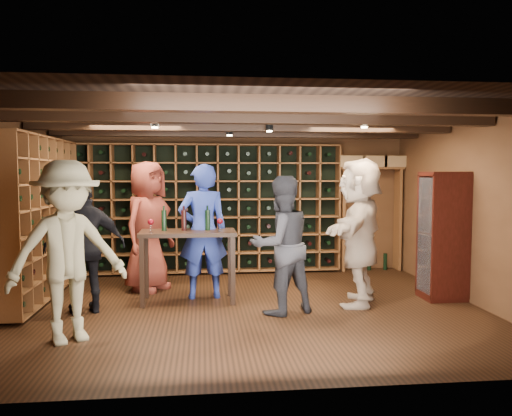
{
  "coord_description": "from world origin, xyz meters",
  "views": [
    {
      "loc": [
        -0.61,
        -6.38,
        1.76
      ],
      "look_at": [
        0.1,
        0.2,
        1.3
      ],
      "focal_mm": 35.0,
      "sensor_mm": 36.0,
      "label": 1
    }
  ],
  "objects": [
    {
      "name": "ground",
      "position": [
        0.0,
        0.0,
        0.0
      ],
      "size": [
        6.0,
        6.0,
        0.0
      ],
      "primitive_type": "plane",
      "color": "black",
      "rests_on": "ground"
    },
    {
      "name": "room_shell",
      "position": [
        0.0,
        0.05,
        2.42
      ],
      "size": [
        6.0,
        6.0,
        6.0
      ],
      "color": "brown",
      "rests_on": "ground"
    },
    {
      "name": "wine_rack_back",
      "position": [
        -0.52,
        2.33,
        1.15
      ],
      "size": [
        4.65,
        0.3,
        2.2
      ],
      "color": "brown",
      "rests_on": "ground"
    },
    {
      "name": "wine_rack_left",
      "position": [
        -2.83,
        0.82,
        1.15
      ],
      "size": [
        0.3,
        2.65,
        2.2
      ],
      "color": "brown",
      "rests_on": "ground"
    },
    {
      "name": "crate_shelf",
      "position": [
        2.41,
        2.32,
        1.57
      ],
      "size": [
        1.2,
        0.32,
        2.07
      ],
      "color": "brown",
      "rests_on": "ground"
    },
    {
      "name": "display_cabinet",
      "position": [
        2.71,
        0.2,
        0.86
      ],
      "size": [
        0.55,
        0.5,
        1.75
      ],
      "color": "#360F0A",
      "rests_on": "ground"
    },
    {
      "name": "man_blue_shirt",
      "position": [
        -0.61,
        0.61,
        0.94
      ],
      "size": [
        0.73,
        0.52,
        1.89
      ],
      "primitive_type": "imported",
      "rotation": [
        0.0,
        0.0,
        3.25
      ],
      "color": "navy",
      "rests_on": "ground"
    },
    {
      "name": "man_grey_suit",
      "position": [
        0.36,
        -0.28,
        0.86
      ],
      "size": [
        1.02,
        0.92,
        1.73
      ],
      "primitive_type": "imported",
      "rotation": [
        0.0,
        0.0,
        3.52
      ],
      "color": "black",
      "rests_on": "ground"
    },
    {
      "name": "guest_red_floral",
      "position": [
        -1.43,
        1.18,
        0.97
      ],
      "size": [
        1.02,
        1.13,
        1.94
      ],
      "primitive_type": "imported",
      "rotation": [
        0.0,
        0.0,
        1.02
      ],
      "color": "maroon",
      "rests_on": "ground"
    },
    {
      "name": "guest_woman_black",
      "position": [
        -2.08,
        -0.0,
        0.84
      ],
      "size": [
        1.06,
        0.7,
        1.68
      ],
      "primitive_type": "imported",
      "rotation": [
        0.0,
        0.0,
        3.47
      ],
      "color": "black",
      "rests_on": "ground"
    },
    {
      "name": "guest_khaki",
      "position": [
        -2.01,
        -1.09,
        0.95
      ],
      "size": [
        1.41,
        1.23,
        1.89
      ],
      "primitive_type": "imported",
      "rotation": [
        0.0,
        0.0,
        0.53
      ],
      "color": "gray",
      "rests_on": "ground"
    },
    {
      "name": "guest_beige",
      "position": [
        1.48,
        0.06,
        0.98
      ],
      "size": [
        1.31,
        1.89,
        1.96
      ],
      "primitive_type": "imported",
      "rotation": [
        0.0,
        0.0,
        4.26
      ],
      "color": "tan",
      "rests_on": "ground"
    },
    {
      "name": "tasting_table",
      "position": [
        -0.82,
        0.43,
        0.85
      ],
      "size": [
        1.3,
        0.66,
        1.25
      ],
      "rotation": [
        0.0,
        0.0,
        0.01
      ],
      "color": "black",
      "rests_on": "ground"
    }
  ]
}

